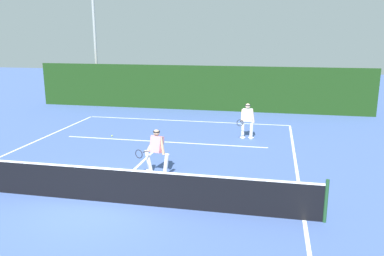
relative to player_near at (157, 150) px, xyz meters
The scene contains 11 objects.
ground_plane 2.73m from the player_near, 110.37° to the right, with size 80.00×80.00×0.00m, color #435D9E.
court_line_baseline_far 8.34m from the player_near, 96.26° to the left, with size 10.98×0.10×0.01m, color white.
court_line_sideline_right 5.26m from the player_near, 27.99° to the right, with size 0.10×21.38×0.01m, color white.
court_line_service 4.12m from the player_near, 102.97° to the left, with size 8.95×0.10×0.01m, color white.
court_line_centre 1.45m from the player_near, 139.84° to the left, with size 0.10×6.40×0.01m, color white.
tennis_net 2.62m from the player_near, 110.37° to the right, with size 12.02×0.09×1.12m.
player_near is the anchor object (origin of this frame).
player_far 5.83m from the player_near, 63.58° to the left, with size 0.74×0.86×1.59m.
tennis_ball 5.59m from the player_near, 128.67° to the left, with size 0.07×0.07×0.07m, color #D1E033.
back_fence_windscreen 11.56m from the player_near, 94.49° to the left, with size 20.66×0.12×2.72m, color #183712.
light_pole 15.99m from the player_near, 122.10° to the left, with size 0.55×0.44×8.17m.
Camera 1 is at (4.57, -9.34, 4.52)m, focal length 36.47 mm.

